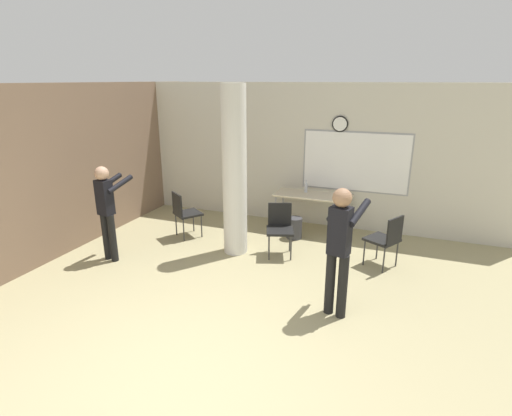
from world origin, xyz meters
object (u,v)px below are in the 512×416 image
chair_near_pillar (184,211)px  chair_table_front (280,226)px  chair_mid_room (386,237)px  folding_table (313,198)px  bottle_on_table (306,187)px  person_playing_side (340,243)px  person_watching_back (107,206)px

chair_near_pillar → chair_table_front: (1.90, -0.10, 0.00)m
chair_mid_room → chair_near_pillar: bearing=180.0°
chair_near_pillar → chair_mid_room: size_ratio=1.00×
chair_near_pillar → folding_table: bearing=28.7°
bottle_on_table → chair_table_front: bottle_on_table is taller
folding_table → person_playing_side: (0.97, -2.77, 0.30)m
bottle_on_table → person_watching_back: size_ratio=0.16×
chair_table_front → chair_mid_room: same height
folding_table → chair_table_front: size_ratio=1.68×
chair_table_front → bottle_on_table: bearing=86.8°
bottle_on_table → chair_near_pillar: (-1.98, -1.31, -0.32)m
folding_table → bottle_on_table: bearing=144.2°
folding_table → person_watching_back: size_ratio=0.93×
bottle_on_table → chair_near_pillar: bearing=-146.6°
folding_table → chair_near_pillar: bearing=-151.3°
chair_table_front → person_watching_back: bearing=-154.7°
chair_mid_room → person_playing_side: bearing=-106.7°
chair_near_pillar → chair_table_front: size_ratio=1.00×
chair_mid_room → bottle_on_table: bearing=141.2°
folding_table → person_watching_back: person_watching_back is taller
person_watching_back → chair_table_front: bearing=25.3°
bottle_on_table → chair_mid_room: bottle_on_table is taller
folding_table → chair_near_pillar: chair_near_pillar is taller
chair_near_pillar → person_watching_back: 1.49m
person_watching_back → person_playing_side: person_playing_side is taller
bottle_on_table → chair_table_front: (-0.08, -1.41, -0.32)m
bottle_on_table → chair_near_pillar: 2.39m
chair_near_pillar → chair_mid_room: same height
bottle_on_table → chair_table_front: 1.45m
chair_mid_room → chair_table_front: bearing=-176.6°
person_playing_side → chair_table_front: bearing=129.6°
chair_table_front → person_watching_back: (-2.52, -1.19, 0.41)m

